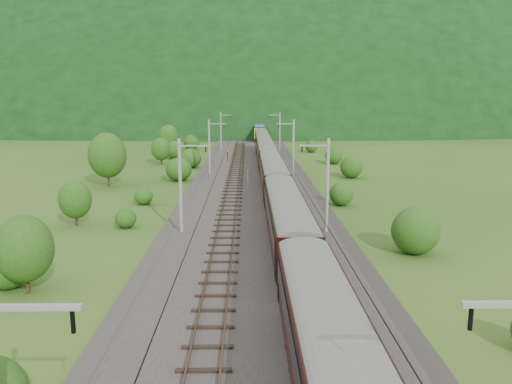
{
  "coord_description": "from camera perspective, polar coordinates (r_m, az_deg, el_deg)",
  "views": [
    {
      "loc": [
        -0.49,
        -41.32,
        11.84
      ],
      "look_at": [
        0.27,
        6.03,
        2.6
      ],
      "focal_mm": 35.0,
      "sensor_mm": 36.0,
      "label": 1
    }
  ],
  "objects": [
    {
      "name": "signal",
      "position": [
        88.83,
        -3.26,
        4.29
      ],
      "size": [
        0.21,
        0.21,
        1.92
      ],
      "color": "black",
      "rests_on": "railbed"
    },
    {
      "name": "mountain_main",
      "position": [
        301.55,
        -0.83,
        8.79
      ],
      "size": [
        504.0,
        360.0,
        244.0
      ],
      "primitive_type": "ellipsoid",
      "color": "black",
      "rests_on": "ground"
    },
    {
      "name": "vegetation_right",
      "position": [
        55.96,
        12.79,
        -0.01
      ],
      "size": [
        7.73,
        105.23,
        3.23
      ],
      "color": "#224D14",
      "rests_on": "ground"
    },
    {
      "name": "railbed",
      "position": [
        52.64,
        -0.36,
        -1.79
      ],
      "size": [
        14.0,
        220.0,
        0.3
      ],
      "primitive_type": "cube",
      "color": "#38332D",
      "rests_on": "ground"
    },
    {
      "name": "train",
      "position": [
        68.73,
        1.51,
        3.92
      ],
      "size": [
        2.78,
        133.38,
        4.82
      ],
      "color": "black",
      "rests_on": "ground"
    },
    {
      "name": "track_left",
      "position": [
        52.62,
        -2.97,
        -1.56
      ],
      "size": [
        2.4,
        220.0,
        0.27
      ],
      "color": "brown",
      "rests_on": "railbed"
    },
    {
      "name": "hazard_post_far",
      "position": [
        100.62,
        -0.31,
        4.88
      ],
      "size": [
        0.16,
        0.16,
        1.49
      ],
      "primitive_type": "cylinder",
      "color": "red",
      "rests_on": "railbed"
    },
    {
      "name": "vegetation_left",
      "position": [
        64.69,
        -13.75,
        2.42
      ],
      "size": [
        13.11,
        144.29,
        7.06
      ],
      "color": "#224D14",
      "rests_on": "ground"
    },
    {
      "name": "overhead_wires",
      "position": [
        51.54,
        -0.37,
        5.76
      ],
      "size": [
        4.83,
        198.0,
        0.03
      ],
      "color": "black",
      "rests_on": "ground"
    },
    {
      "name": "hazard_post_near",
      "position": [
        67.11,
        -0.95,
        1.86
      ],
      "size": [
        0.18,
        0.18,
        1.67
      ],
      "primitive_type": "cylinder",
      "color": "red",
      "rests_on": "railbed"
    },
    {
      "name": "catenary_left",
      "position": [
        73.9,
        -5.3,
        5.29
      ],
      "size": [
        2.54,
        192.28,
        8.0
      ],
      "color": "gray",
      "rests_on": "railbed"
    },
    {
      "name": "track_right",
      "position": [
        52.66,
        2.25,
        -1.55
      ],
      "size": [
        2.4,
        220.0,
        0.27
      ],
      "color": "brown",
      "rests_on": "railbed"
    },
    {
      "name": "mountain_ridge",
      "position": [
        361.83,
        -20.43,
        8.48
      ],
      "size": [
        336.0,
        280.0,
        132.0
      ],
      "primitive_type": "ellipsoid",
      "color": "black",
      "rests_on": "ground"
    },
    {
      "name": "catenary_right",
      "position": [
        73.98,
        4.23,
        5.32
      ],
      "size": [
        2.54,
        192.28,
        8.0
      ],
      "color": "gray",
      "rests_on": "railbed"
    },
    {
      "name": "ground",
      "position": [
        42.98,
        -0.23,
        -4.95
      ],
      "size": [
        600.0,
        600.0,
        0.0
      ],
      "primitive_type": "plane",
      "color": "#25551A",
      "rests_on": "ground"
    }
  ]
}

